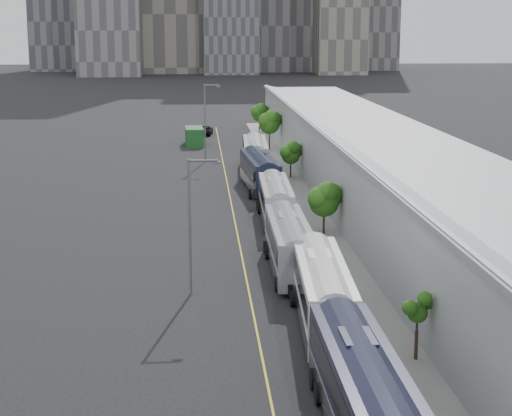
{
  "coord_description": "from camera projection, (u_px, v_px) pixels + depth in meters",
  "views": [
    {
      "loc": [
        -4.65,
        -11.06,
        16.63
      ],
      "look_at": [
        -0.22,
        53.46,
        3.0
      ],
      "focal_mm": 60.0,
      "sensor_mm": 36.0,
      "label": 1
    }
  ],
  "objects": [
    {
      "name": "bus_2",
      "position": [
        323.0,
        297.0,
        48.58
      ],
      "size": [
        3.34,
        13.32,
        3.86
      ],
      "rotation": [
        0.0,
        0.0,
        -0.05
      ],
      "color": "white",
      "rests_on": "ground"
    },
    {
      "name": "bus_4",
      "position": [
        276.0,
        204.0,
        74.9
      ],
      "size": [
        2.87,
        12.42,
        3.61
      ],
      "rotation": [
        0.0,
        0.0,
        -0.03
      ],
      "color": "#B1B3BC",
      "rests_on": "ground"
    },
    {
      "name": "tree_1",
      "position": [
        417.0,
        311.0,
        42.99
      ],
      "size": [
        1.06,
        1.06,
        3.29
      ],
      "color": "black",
      "rests_on": "ground"
    },
    {
      "name": "bus_6",
      "position": [
        255.0,
        157.0,
        101.09
      ],
      "size": [
        3.25,
        13.39,
        3.88
      ],
      "rotation": [
        0.0,
        0.0,
        -0.04
      ],
      "color": "silver",
      "rests_on": "ground"
    },
    {
      "name": "tree_5",
      "position": [
        259.0,
        112.0,
        140.1
      ],
      "size": [
        2.57,
        2.57,
        4.53
      ],
      "color": "black",
      "rests_on": "ground"
    },
    {
      "name": "sidewalk",
      "position": [
        369.0,
        238.0,
        68.82
      ],
      "size": [
        10.0,
        170.0,
        0.12
      ],
      "primitive_type": "cube",
      "color": "gray",
      "rests_on": "ground"
    },
    {
      "name": "depot",
      "position": [
        419.0,
        195.0,
        68.38
      ],
      "size": [
        12.45,
        160.4,
        7.2
      ],
      "color": "gray",
      "rests_on": "ground"
    },
    {
      "name": "shipping_container",
      "position": [
        194.0,
        136.0,
        123.73
      ],
      "size": [
        2.76,
        6.0,
        2.56
      ],
      "primitive_type": "cube",
      "rotation": [
        0.0,
        0.0,
        0.04
      ],
      "color": "#16491C",
      "rests_on": "ground"
    },
    {
      "name": "lane_line",
      "position": [
        239.0,
        241.0,
        68.13
      ],
      "size": [
        0.12,
        160.0,
        0.02
      ],
      "primitive_type": "cube",
      "color": "gold",
      "rests_on": "ground"
    },
    {
      "name": "tree_4",
      "position": [
        270.0,
        120.0,
        118.4
      ],
      "size": [
        2.95,
        2.95,
        5.6
      ],
      "color": "black",
      "rests_on": "ground"
    },
    {
      "name": "street_lamp_far",
      "position": [
        206.0,
        118.0,
        107.21
      ],
      "size": [
        2.04,
        0.22,
        9.77
      ],
      "color": "#59595E",
      "rests_on": "ground"
    },
    {
      "name": "bus_1",
      "position": [
        364.0,
        402.0,
        34.92
      ],
      "size": [
        3.01,
        13.53,
        3.95
      ],
      "rotation": [
        0.0,
        0.0,
        -0.0
      ],
      "color": "black",
      "rests_on": "ground"
    },
    {
      "name": "tree_3",
      "position": [
        291.0,
        152.0,
        95.86
      ],
      "size": [
        2.1,
        2.1,
        4.05
      ],
      "color": "black",
      "rests_on": "ground"
    },
    {
      "name": "bus_3",
      "position": [
        289.0,
        249.0,
        59.43
      ],
      "size": [
        2.86,
        12.85,
        3.75
      ],
      "rotation": [
        0.0,
        0.0,
        -0.01
      ],
      "color": "gray",
      "rests_on": "ground"
    },
    {
      "name": "suv",
      "position": [
        204.0,
        131.0,
        135.29
      ],
      "size": [
        2.96,
        5.35,
        1.42
      ],
      "primitive_type": "imported",
      "rotation": [
        0.0,
        0.0,
        -0.12
      ],
      "color": "black",
      "rests_on": "ground"
    },
    {
      "name": "tree_2",
      "position": [
        324.0,
        197.0,
        69.55
      ],
      "size": [
        2.47,
        2.47,
        4.37
      ],
      "color": "black",
      "rests_on": "ground"
    },
    {
      "name": "street_lamp_near",
      "position": [
        193.0,
        217.0,
        53.5
      ],
      "size": [
        2.04,
        0.22,
        8.71
      ],
      "color": "#59595E",
      "rests_on": "ground"
    },
    {
      "name": "bus_5",
      "position": [
        260.0,
        175.0,
        89.27
      ],
      "size": [
        3.5,
        13.21,
        3.82
      ],
      "rotation": [
        0.0,
        0.0,
        0.07
      ],
      "color": "black",
      "rests_on": "ground"
    }
  ]
}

